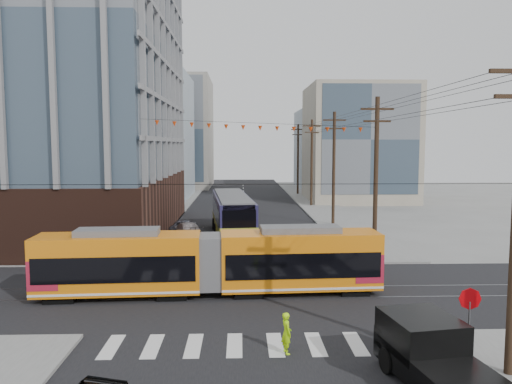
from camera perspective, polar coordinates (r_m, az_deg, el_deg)
ground at (r=23.30m, az=-0.35°, el=-14.27°), size 160.00×160.00×0.00m
bg_bldg_nw_near at (r=75.74m, az=-14.45°, el=6.13°), size 18.00×16.00×18.00m
bg_bldg_ne_near at (r=71.86m, az=11.55°, el=5.44°), size 14.00×14.00×16.00m
bg_bldg_nw_far at (r=94.91m, az=-10.03°, el=6.65°), size 16.00×18.00×20.00m
bg_bldg_ne_far at (r=91.83m, az=9.87°, el=4.83°), size 16.00×16.00×14.00m
utility_pole_far at (r=78.49m, az=4.81°, el=3.70°), size 0.30×0.30×11.00m
streetcar at (r=26.43m, az=-5.21°, el=-8.03°), size 17.92×3.46×3.43m
city_bus at (r=42.52m, az=-2.74°, el=-2.68°), size 4.05×13.31×3.71m
pickup_truck at (r=17.23m, az=21.24°, el=-18.25°), size 3.14×6.43×2.09m
parked_car_silver at (r=36.79m, az=-9.62°, el=-5.83°), size 3.00×4.61×1.44m
parked_car_white at (r=42.39m, az=-7.87°, el=-4.35°), size 3.34×5.11×1.38m
parked_car_grey at (r=44.71m, az=-8.28°, el=-3.93°), size 2.11×4.49×1.24m
pedestrian at (r=19.54m, az=3.50°, el=-15.78°), size 0.51×0.65×1.58m
stop_sign at (r=19.94m, az=23.14°, el=-14.19°), size 0.84×0.84×2.62m
jersey_barrier at (r=37.22m, az=12.06°, el=-6.18°), size 2.62×4.45×0.88m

